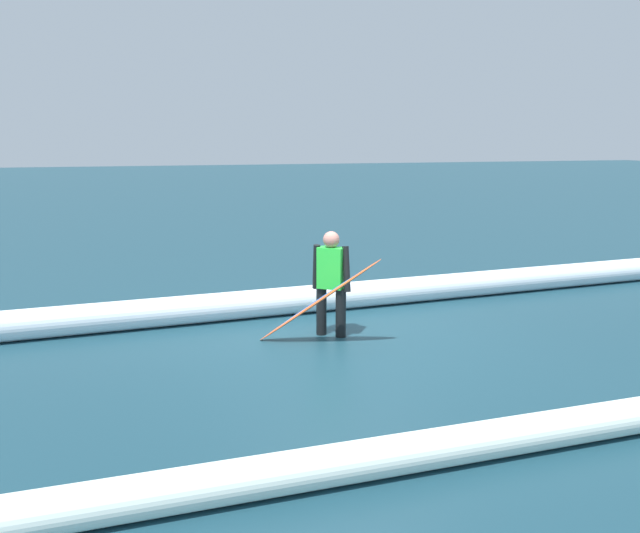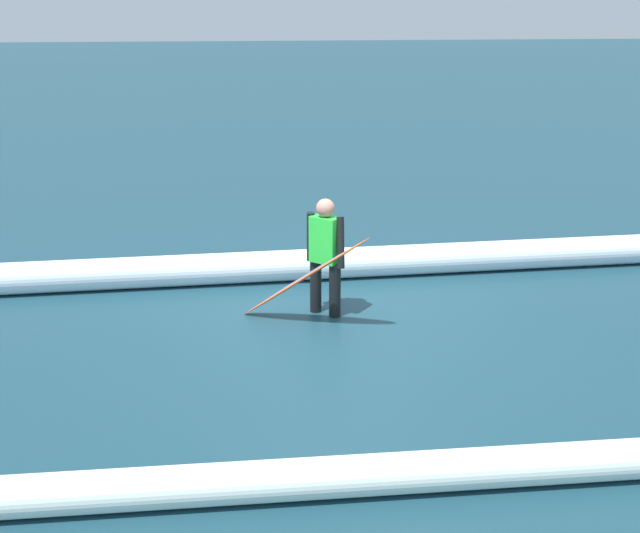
% 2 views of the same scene
% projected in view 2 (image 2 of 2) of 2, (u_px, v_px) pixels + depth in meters
% --- Properties ---
extents(ground_plane, '(126.38, 126.38, 0.00)m').
position_uv_depth(ground_plane, '(339.00, 324.00, 9.72)').
color(ground_plane, '#193D4B').
extents(surfer, '(0.41, 0.45, 1.42)m').
position_uv_depth(surfer, '(325.00, 251.00, 9.81)').
color(surfer, black).
rests_on(surfer, ground_plane).
extents(surfboard, '(1.50, 1.03, 1.18)m').
position_uv_depth(surfboard, '(304.00, 278.00, 9.55)').
color(surfboard, '#E55926').
rests_on(surfboard, ground_plane).
extents(wave_crest_foreground, '(21.92, 1.33, 0.41)m').
position_uv_depth(wave_crest_foreground, '(319.00, 264.00, 11.23)').
color(wave_crest_foreground, white).
rests_on(wave_crest_foreground, ground_plane).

